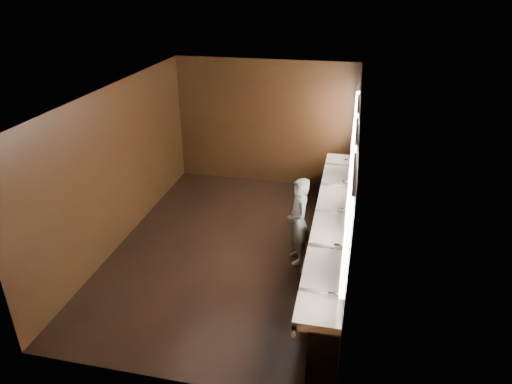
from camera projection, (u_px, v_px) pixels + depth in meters
floor at (231, 247)px, 8.16m from camera, size 6.00×6.00×0.00m
ceiling at (227, 92)px, 6.94m from camera, size 4.00×6.00×0.02m
wall_back at (265, 123)px, 10.19m from camera, size 4.00×0.02×2.80m
wall_front at (156, 286)px, 4.91m from camera, size 4.00×0.02×2.80m
wall_left at (118, 166)px, 7.93m from camera, size 0.02×6.00×2.80m
wall_right at (352, 187)px, 7.17m from camera, size 0.02×6.00×2.80m
sink_counter at (334, 235)px, 7.60m from camera, size 0.55×5.40×1.01m
mirror_band at (353, 166)px, 7.02m from camera, size 0.06×5.03×1.15m
person at (298, 221)px, 7.48m from camera, size 0.53×0.64×1.51m
trash_bin at (313, 288)px, 6.62m from camera, size 0.41×0.41×0.62m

